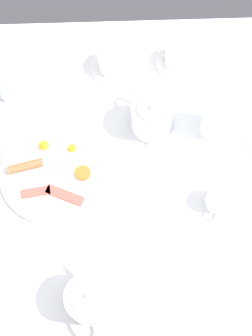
% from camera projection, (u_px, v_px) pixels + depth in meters
% --- Properties ---
extents(ground_plane, '(8.00, 8.00, 0.00)m').
position_uv_depth(ground_plane, '(126.00, 237.00, 1.99)').
color(ground_plane, '#333338').
extents(table, '(1.08, 0.96, 0.71)m').
position_uv_depth(table, '(126.00, 180.00, 1.40)').
color(table, silver).
rests_on(table, ground_plane).
extents(breakfast_plate, '(0.31, 0.31, 0.04)m').
position_uv_depth(breakfast_plate, '(54.00, 171.00, 1.33)').
color(breakfast_plate, white).
rests_on(breakfast_plate, table).
extents(teapot_near, '(0.19, 0.12, 0.12)m').
position_uv_depth(teapot_near, '(151.00, 117.00, 1.35)').
color(teapot_near, white).
rests_on(teapot_near, table).
extents(teapot_far, '(0.20, 0.12, 0.12)m').
position_uv_depth(teapot_far, '(90.00, 300.00, 1.14)').
color(teapot_far, white).
rests_on(teapot_far, table).
extents(teacup_with_saucer_left, '(0.15, 0.15, 0.06)m').
position_uv_depth(teacup_with_saucer_left, '(179.00, 58.00, 1.46)').
color(teacup_with_saucer_left, white).
rests_on(teacup_with_saucer_left, table).
extents(teacup_with_saucer_right, '(0.15, 0.15, 0.06)m').
position_uv_depth(teacup_with_saucer_right, '(113.00, 63.00, 1.45)').
color(teacup_with_saucer_right, white).
rests_on(teacup_with_saucer_right, table).
extents(water_glass_tall, '(0.08, 0.08, 0.12)m').
position_uv_depth(water_glass_tall, '(216.00, 118.00, 1.33)').
color(water_glass_tall, white).
rests_on(water_glass_tall, table).
extents(water_glass_short, '(0.08, 0.08, 0.12)m').
position_uv_depth(water_glass_short, '(8.00, 80.00, 1.38)').
color(water_glass_short, white).
rests_on(water_glass_short, table).
extents(creamer_jug, '(0.09, 0.07, 0.06)m').
position_uv_depth(creamer_jug, '(218.00, 200.00, 1.27)').
color(creamer_jug, white).
rests_on(creamer_jug, table).
extents(fork_by_plate, '(0.10, 0.17, 0.00)m').
position_uv_depth(fork_by_plate, '(222.00, 267.00, 1.22)').
color(fork_by_plate, silver).
rests_on(fork_by_plate, table).
extents(knife_by_plate, '(0.18, 0.10, 0.00)m').
position_uv_depth(knife_by_plate, '(6.00, 272.00, 1.22)').
color(knife_by_plate, silver).
rests_on(knife_by_plate, table).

